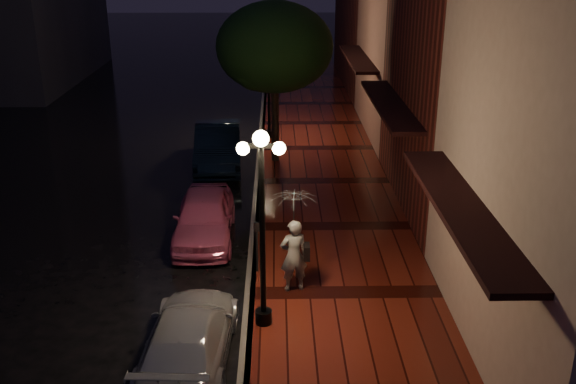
% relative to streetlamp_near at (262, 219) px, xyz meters
% --- Properties ---
extents(ground, '(120.00, 120.00, 0.00)m').
position_rel_streetlamp_near_xyz_m(ground, '(-0.35, 5.00, -2.60)').
color(ground, black).
rests_on(ground, ground).
extents(sidewalk, '(4.50, 60.00, 0.15)m').
position_rel_streetlamp_near_xyz_m(sidewalk, '(1.90, 5.00, -2.53)').
color(sidewalk, '#42120B').
rests_on(sidewalk, ground).
extents(curb, '(0.25, 60.00, 0.15)m').
position_rel_streetlamp_near_xyz_m(curb, '(-0.35, 5.00, -2.53)').
color(curb, '#595451').
rests_on(curb, ground).
extents(storefront_mid, '(5.00, 8.00, 11.00)m').
position_rel_streetlamp_near_xyz_m(storefront_mid, '(6.65, 7.00, 2.90)').
color(storefront_mid, '#511914').
rests_on(storefront_mid, ground).
extents(storefront_far, '(5.00, 8.00, 9.00)m').
position_rel_streetlamp_near_xyz_m(storefront_far, '(6.65, 15.00, 1.90)').
color(storefront_far, '#8C5951').
rests_on(storefront_far, ground).
extents(streetlamp_near, '(0.96, 0.36, 4.31)m').
position_rel_streetlamp_near_xyz_m(streetlamp_near, '(0.00, 0.00, 0.00)').
color(streetlamp_near, black).
rests_on(streetlamp_near, sidewalk).
extents(streetlamp_far, '(0.96, 0.36, 4.31)m').
position_rel_streetlamp_near_xyz_m(streetlamp_far, '(0.00, 14.00, 0.00)').
color(streetlamp_far, black).
rests_on(streetlamp_far, sidewalk).
extents(street_tree, '(4.16, 4.16, 5.80)m').
position_rel_streetlamp_near_xyz_m(street_tree, '(0.26, 10.99, 1.64)').
color(street_tree, black).
rests_on(street_tree, sidewalk).
extents(pink_car, '(1.69, 4.01, 1.35)m').
position_rel_streetlamp_near_xyz_m(pink_car, '(-1.73, 4.53, -1.92)').
color(pink_car, '#D65887').
rests_on(pink_car, ground).
extents(navy_car, '(1.93, 4.79, 1.55)m').
position_rel_streetlamp_near_xyz_m(navy_car, '(-1.87, 10.80, -1.83)').
color(navy_car, black).
rests_on(navy_car, ground).
extents(silver_car, '(1.86, 4.15, 1.18)m').
position_rel_streetlamp_near_xyz_m(silver_car, '(-1.44, -1.17, -2.01)').
color(silver_car, '#A8A8B0').
rests_on(silver_car, ground).
extents(woman_with_umbrella, '(1.04, 1.06, 2.50)m').
position_rel_streetlamp_near_xyz_m(woman_with_umbrella, '(0.69, 1.42, -0.80)').
color(woman_with_umbrella, silver).
rests_on(woman_with_umbrella, sidewalk).
extents(parking_meter, '(0.14, 0.12, 1.33)m').
position_rel_streetlamp_near_xyz_m(parking_meter, '(-0.20, 2.34, -1.65)').
color(parking_meter, black).
rests_on(parking_meter, sidewalk).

